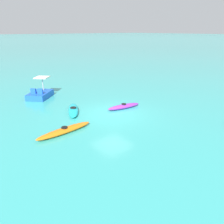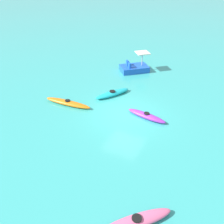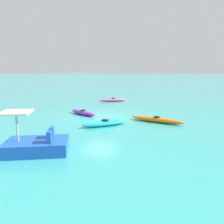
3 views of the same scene
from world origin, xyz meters
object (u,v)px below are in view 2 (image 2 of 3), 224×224
at_px(kayak_cyan, 112,93).
at_px(kayak_pink, 137,221).
at_px(kayak_orange, 68,103).
at_px(pedal_boat_blue, 134,68).
at_px(kayak_purple, 147,116).

xyz_separation_m(kayak_cyan, kayak_pink, (-8.90, -5.58, -0.00)).
height_order(kayak_cyan, kayak_orange, same).
xyz_separation_m(kayak_cyan, pedal_boat_blue, (4.97, 0.33, 0.17)).
bearing_deg(kayak_cyan, kayak_orange, 141.13).
bearing_deg(pedal_boat_blue, kayak_pink, -156.92).
bearing_deg(kayak_pink, pedal_boat_blue, 23.08).
xyz_separation_m(kayak_cyan, kayak_purple, (-1.70, -3.31, -0.00)).
height_order(kayak_cyan, kayak_pink, same).
xyz_separation_m(kayak_orange, kayak_pink, (-6.26, -7.70, 0.00)).
relative_size(kayak_orange, kayak_pink, 1.36).
bearing_deg(kayak_orange, kayak_purple, -80.22).
relative_size(kayak_purple, kayak_pink, 1.06).
bearing_deg(kayak_pink, kayak_orange, 50.90).
relative_size(kayak_purple, kayak_orange, 0.78).
bearing_deg(kayak_orange, pedal_boat_blue, -13.29).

